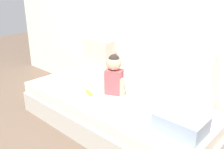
# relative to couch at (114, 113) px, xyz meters

# --- Properties ---
(ground_plane) EXTENTS (12.00, 12.00, 0.00)m
(ground_plane) POSITION_rel_couch_xyz_m (0.00, 0.00, -0.19)
(ground_plane) COLOR brown
(back_wall) EXTENTS (5.45, 0.10, 2.22)m
(back_wall) POSITION_rel_couch_xyz_m (0.00, 0.60, 0.92)
(back_wall) COLOR silver
(back_wall) RESTS_ON ground
(couch) EXTENTS (2.25, 0.94, 0.38)m
(couch) POSITION_rel_couch_xyz_m (0.00, 0.00, 0.00)
(couch) COLOR beige
(couch) RESTS_ON ground
(throw_pillow_left) EXTENTS (0.44, 0.16, 0.48)m
(throw_pillow_left) POSITION_rel_couch_xyz_m (-0.62, 0.37, 0.43)
(throw_pillow_left) COLOR #C1B29E
(throw_pillow_left) RESTS_ON couch
(throw_pillow_right) EXTENTS (0.56, 0.16, 0.57)m
(throw_pillow_right) POSITION_rel_couch_xyz_m (0.62, 0.37, 0.48)
(throw_pillow_right) COLOR silver
(throw_pillow_right) RESTS_ON couch
(toddler) EXTENTS (0.30, 0.20, 0.45)m
(toddler) POSITION_rel_couch_xyz_m (-0.06, 0.07, 0.43)
(toddler) COLOR #B24C51
(toddler) RESTS_ON couch
(banana) EXTENTS (0.18, 0.09, 0.04)m
(banana) POSITION_rel_couch_xyz_m (-0.25, -0.14, 0.21)
(banana) COLOR yellow
(banana) RESTS_ON couch
(folded_blanket) EXTENTS (0.40, 0.28, 0.15)m
(folded_blanket) POSITION_rel_couch_xyz_m (0.85, -0.12, 0.27)
(folded_blanket) COLOR #8E9EB2
(folded_blanket) RESTS_ON couch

